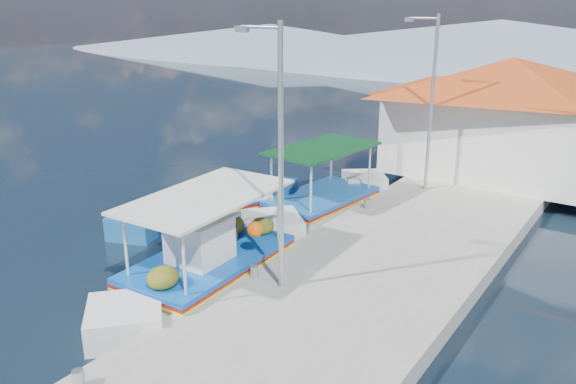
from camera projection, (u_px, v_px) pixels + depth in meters
The scene contains 9 objects.
ground at pixel (88, 286), 14.49m from camera, with size 160.00×160.00×0.00m, color black.
quay at pixel (401, 251), 15.96m from camera, with size 5.00×44.00×0.50m, color #99968F.
bollards at pixel (323, 230), 16.37m from camera, with size 0.20×17.20×0.30m.
main_caique at pixel (211, 263), 14.58m from camera, with size 2.52×8.00×2.64m.
caique_green_canopy at pixel (323, 203), 19.28m from camera, with size 2.62×6.97×2.63m.
caique_blue_hull at pixel (209, 211), 18.79m from camera, with size 3.83×6.22×1.22m.
harbor_building at pixel (508, 113), 22.06m from camera, with size 10.49×10.49×4.40m.
lamp_post_near at pixel (277, 147), 12.43m from camera, with size 1.21×0.14×6.00m.
lamp_post_far at pixel (430, 95), 19.49m from camera, with size 1.21×0.14×6.00m.
Camera 1 is at (11.53, -7.87, 6.83)m, focal length 35.65 mm.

